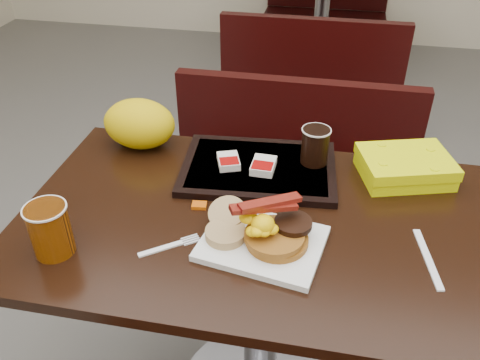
% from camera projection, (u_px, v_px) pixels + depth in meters
% --- Properties ---
extents(table_near, '(1.20, 0.70, 0.75)m').
position_uv_depth(table_near, '(261.00, 321.00, 1.43)').
color(table_near, black).
rests_on(table_near, floor).
extents(bench_near_n, '(1.00, 0.46, 0.72)m').
position_uv_depth(bench_near_n, '(289.00, 186.00, 2.01)').
color(bench_near_n, black).
rests_on(bench_near_n, floor).
extents(table_far, '(1.20, 0.70, 0.75)m').
position_uv_depth(table_far, '(320.00, 30.00, 3.53)').
color(table_far, black).
rests_on(table_far, floor).
extents(bench_far_s, '(1.00, 0.46, 0.72)m').
position_uv_depth(bench_far_s, '(312.00, 70.00, 2.97)').
color(bench_far_s, black).
rests_on(bench_far_s, floor).
extents(bench_far_n, '(1.00, 0.46, 0.72)m').
position_uv_depth(bench_far_n, '(325.00, 4.00, 4.10)').
color(bench_far_n, black).
rests_on(bench_far_n, floor).
extents(platter, '(0.30, 0.25, 0.02)m').
position_uv_depth(platter, '(262.00, 243.00, 1.14)').
color(platter, white).
rests_on(platter, table_near).
extents(pancake_stack, '(0.15, 0.15, 0.03)m').
position_uv_depth(pancake_stack, '(277.00, 238.00, 1.12)').
color(pancake_stack, brown).
rests_on(pancake_stack, platter).
extents(sausage_patty, '(0.10, 0.10, 0.01)m').
position_uv_depth(sausage_patty, '(293.00, 223.00, 1.13)').
color(sausage_patty, black).
rests_on(sausage_patty, pancake_stack).
extents(scrambled_eggs, '(0.09, 0.08, 0.05)m').
position_uv_depth(scrambled_eggs, '(263.00, 226.00, 1.09)').
color(scrambled_eggs, yellow).
rests_on(scrambled_eggs, pancake_stack).
extents(bacon_strips, '(0.17, 0.13, 0.01)m').
position_uv_depth(bacon_strips, '(264.00, 206.00, 1.10)').
color(bacon_strips, '#460506').
rests_on(bacon_strips, scrambled_eggs).
extents(muffin_bottom, '(0.10, 0.10, 0.02)m').
position_uv_depth(muffin_bottom, '(225.00, 234.00, 1.14)').
color(muffin_bottom, tan).
rests_on(muffin_bottom, platter).
extents(muffin_top, '(0.11, 0.11, 0.05)m').
position_uv_depth(muffin_top, '(227.00, 214.00, 1.18)').
color(muffin_top, tan).
rests_on(muffin_top, platter).
extents(coffee_cup_near, '(0.10, 0.10, 0.12)m').
position_uv_depth(coffee_cup_near, '(50.00, 230.00, 1.09)').
color(coffee_cup_near, '#9C4505').
rests_on(coffee_cup_near, table_near).
extents(fork, '(0.13, 0.11, 0.00)m').
position_uv_depth(fork, '(161.00, 249.00, 1.13)').
color(fork, white).
rests_on(fork, table_near).
extents(knife, '(0.05, 0.19, 0.00)m').
position_uv_depth(knife, '(428.00, 258.00, 1.10)').
color(knife, white).
rests_on(knife, table_near).
extents(condiment_syrup, '(0.04, 0.03, 0.01)m').
position_uv_depth(condiment_syrup, '(199.00, 205.00, 1.26)').
color(condiment_syrup, '#C54E08').
rests_on(condiment_syrup, table_near).
extents(tray, '(0.44, 0.33, 0.02)m').
position_uv_depth(tray, '(259.00, 168.00, 1.38)').
color(tray, black).
rests_on(tray, table_near).
extents(hashbrown_sleeve_left, '(0.08, 0.09, 0.02)m').
position_uv_depth(hashbrown_sleeve_left, '(229.00, 161.00, 1.38)').
color(hashbrown_sleeve_left, silver).
rests_on(hashbrown_sleeve_left, tray).
extents(hashbrown_sleeve_right, '(0.06, 0.08, 0.02)m').
position_uv_depth(hashbrown_sleeve_right, '(263.00, 166.00, 1.36)').
color(hashbrown_sleeve_right, silver).
rests_on(hashbrown_sleeve_right, tray).
extents(coffee_cup_far, '(0.08, 0.08, 0.10)m').
position_uv_depth(coffee_cup_far, '(315.00, 146.00, 1.36)').
color(coffee_cup_far, black).
rests_on(coffee_cup_far, tray).
extents(clamshell, '(0.27, 0.24, 0.06)m').
position_uv_depth(clamshell, '(405.00, 167.00, 1.35)').
color(clamshell, '#E2EA03').
rests_on(clamshell, table_near).
extents(paper_bag, '(0.22, 0.17, 0.15)m').
position_uv_depth(paper_bag, '(140.00, 124.00, 1.46)').
color(paper_bag, yellow).
rests_on(paper_bag, table_near).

